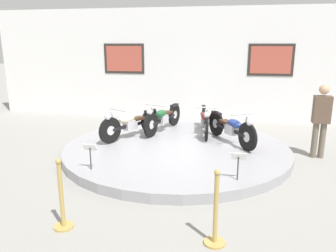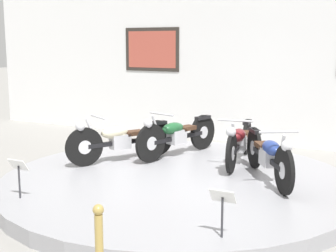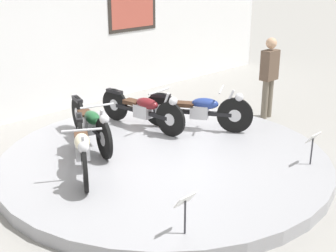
{
  "view_description": "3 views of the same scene",
  "coord_description": "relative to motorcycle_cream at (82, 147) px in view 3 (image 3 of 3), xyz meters",
  "views": [
    {
      "loc": [
        1.14,
        -7.24,
        2.52
      ],
      "look_at": [
        -0.22,
        0.1,
        0.62
      ],
      "focal_mm": 35.0,
      "sensor_mm": 36.0,
      "label": 1
    },
    {
      "loc": [
        2.89,
        -6.02,
        2.13
      ],
      "look_at": [
        -0.23,
        0.16,
        0.91
      ],
      "focal_mm": 50.0,
      "sensor_mm": 36.0,
      "label": 2
    },
    {
      "loc": [
        -4.66,
        -4.96,
        3.18
      ],
      "look_at": [
        0.18,
        0.11,
        0.61
      ],
      "focal_mm": 50.0,
      "sensor_mm": 36.0,
      "label": 3
    }
  ],
  "objects": [
    {
      "name": "info_placard_front_left",
      "position": [
        -0.11,
        -2.19,
        -0.01
      ],
      "size": [
        0.26,
        0.11,
        0.51
      ],
      "color": "#333338",
      "rests_on": "display_platform"
    },
    {
      "name": "motorcycle_cream",
      "position": [
        0.0,
        0.0,
        0.0
      ],
      "size": [
        1.07,
        1.72,
        0.79
      ],
      "color": "black",
      "rests_on": "display_platform"
    },
    {
      "name": "back_wall",
      "position": [
        1.25,
        3.32,
        1.25
      ],
      "size": [
        14.0,
        0.22,
        3.64
      ],
      "color": "white",
      "rests_on": "ground_plane"
    },
    {
      "name": "ground_plane",
      "position": [
        1.25,
        -0.41,
        -0.57
      ],
      "size": [
        60.0,
        60.0,
        0.0
      ],
      "primitive_type": "plane",
      "color": "gray"
    },
    {
      "name": "motorcycle_maroon",
      "position": [
        1.82,
        0.76,
        -0.0
      ],
      "size": [
        0.54,
        1.96,
        0.78
      ],
      "color": "black",
      "rests_on": "display_platform"
    },
    {
      "name": "motorcycle_blue",
      "position": [
        2.5,
        0.0,
        0.0
      ],
      "size": [
        1.13,
        1.7,
        0.8
      ],
      "color": "black",
      "rests_on": "display_platform"
    },
    {
      "name": "visitor_standing",
      "position": [
        4.42,
        -0.12,
        0.36
      ],
      "size": [
        0.36,
        0.22,
        1.66
      ],
      "color": "#6B6051",
      "rests_on": "ground_plane"
    },
    {
      "name": "motorcycle_green",
      "position": [
        0.68,
        0.76,
        0.01
      ],
      "size": [
        0.69,
        1.93,
        0.8
      ],
      "color": "black",
      "rests_on": "display_platform"
    },
    {
      "name": "display_platform",
      "position": [
        1.25,
        -0.41,
        -0.48
      ],
      "size": [
        5.19,
        5.19,
        0.19
      ],
      "primitive_type": "cylinder",
      "color": "#99999E",
      "rests_on": "ground_plane"
    },
    {
      "name": "info_placard_front_centre",
      "position": [
        2.61,
        -2.19,
        -0.01
      ],
      "size": [
        0.26,
        0.11,
        0.51
      ],
      "color": "#333338",
      "rests_on": "display_platform"
    }
  ]
}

